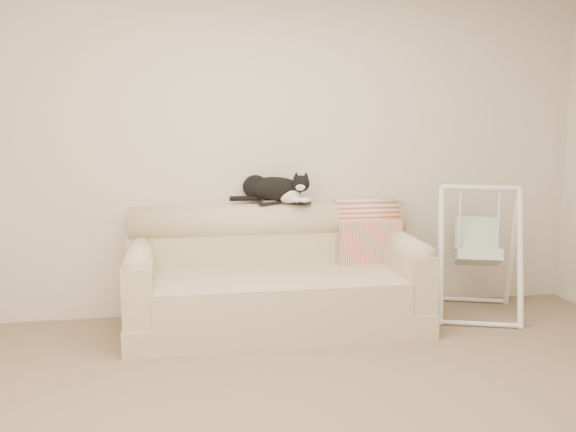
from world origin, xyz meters
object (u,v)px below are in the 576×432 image
Objects in this scene: sofa at (275,280)px; baby_swing at (477,250)px; tuxedo_cat at (274,189)px; remote_a at (269,203)px; remote_b at (300,203)px.

baby_swing is at bearing -0.24° from sofa.
sofa is at bearing -97.25° from tuxedo_cat.
baby_swing reaches higher than remote_a.
remote_b is at bearing -15.15° from tuxedo_cat.
baby_swing is (1.39, -0.22, -0.38)m from remote_b.
sofa is 1.63m from baby_swing.
remote_a is 0.30× the size of tuxedo_cat.
sofa is 0.72m from tuxedo_cat.
remote_b is 0.23m from tuxedo_cat.
remote_b is at bearing -2.91° from remote_a.
tuxedo_cat is (0.04, 0.04, 0.11)m from remote_a.
remote_a is 1.69m from baby_swing.
remote_a is 1.07× the size of remote_b.
tuxedo_cat is 1.69m from baby_swing.
tuxedo_cat is at bearing 43.82° from remote_a.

